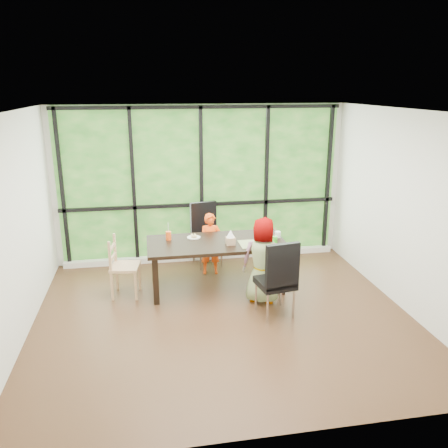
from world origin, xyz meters
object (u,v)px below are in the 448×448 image
(plate_far, at_px, (194,237))
(child_older, at_px, (265,260))
(chair_window_leather, at_px, (207,235))
(green_cup, at_px, (275,240))
(chair_interior_leather, at_px, (275,277))
(white_mug, at_px, (278,234))
(orange_cup, at_px, (168,236))
(dining_table, at_px, (216,265))
(plate_near, at_px, (257,243))
(tissue_box, at_px, (231,241))
(chair_end_beech, at_px, (125,267))
(child_toddler, at_px, (211,244))

(plate_far, bearing_deg, child_older, -40.54)
(chair_window_leather, xyz_separation_m, green_cup, (0.84, -1.21, 0.27))
(chair_window_leather, distance_m, chair_interior_leather, 2.03)
(white_mug, bearing_deg, orange_cup, 173.96)
(dining_table, distance_m, plate_near, 0.72)
(chair_window_leather, bearing_deg, tissue_box, -91.68)
(chair_end_beech, xyz_separation_m, white_mug, (2.32, 0.05, 0.35))
(chair_end_beech, xyz_separation_m, child_older, (1.96, -0.53, 0.17))
(dining_table, xyz_separation_m, child_toddler, (-0.00, 0.59, 0.13))
(white_mug, bearing_deg, chair_end_beech, -178.76)
(dining_table, relative_size, green_cup, 17.14)
(orange_cup, distance_m, green_cup, 1.60)
(orange_cup, bearing_deg, tissue_box, -22.56)
(plate_far, bearing_deg, chair_end_beech, -166.29)
(child_older, relative_size, tissue_box, 9.63)
(plate_far, xyz_separation_m, tissue_box, (0.50, -0.40, 0.05))
(plate_far, relative_size, orange_cup, 1.57)
(chair_interior_leather, relative_size, green_cup, 9.00)
(dining_table, distance_m, child_toddler, 0.61)
(chair_window_leather, distance_m, orange_cup, 1.05)
(orange_cup, relative_size, green_cup, 1.10)
(dining_table, bearing_deg, chair_interior_leather, -56.74)
(child_toddler, distance_m, white_mug, 1.15)
(chair_interior_leather, relative_size, orange_cup, 8.20)
(child_toddler, distance_m, plate_far, 0.53)
(white_mug, bearing_deg, tissue_box, -166.04)
(chair_window_leather, xyz_separation_m, white_mug, (0.97, -0.92, 0.26))
(chair_interior_leather, xyz_separation_m, tissue_box, (-0.45, 0.81, 0.27))
(orange_cup, bearing_deg, plate_near, -17.05)
(chair_interior_leather, bearing_deg, plate_far, -61.11)
(chair_interior_leather, xyz_separation_m, orange_cup, (-1.34, 1.18, 0.28))
(dining_table, bearing_deg, orange_cup, 163.51)
(chair_interior_leather, height_order, child_toddler, chair_interior_leather)
(orange_cup, xyz_separation_m, tissue_box, (0.89, -0.37, -0.01))
(child_older, bearing_deg, chair_interior_leather, 116.92)
(chair_end_beech, distance_m, tissue_box, 1.59)
(dining_table, height_order, plate_near, plate_near)
(tissue_box, bearing_deg, green_cup, -9.00)
(chair_window_leather, bearing_deg, child_older, -79.26)
(plate_near, bearing_deg, dining_table, 162.29)
(plate_near, bearing_deg, child_older, -86.24)
(child_toddler, bearing_deg, plate_near, -48.75)
(chair_interior_leather, bearing_deg, orange_cup, -50.74)
(chair_interior_leather, height_order, green_cup, chair_interior_leather)
(white_mug, bearing_deg, plate_near, -149.94)
(green_cup, relative_size, tissue_box, 0.93)
(chair_window_leather, height_order, tissue_box, chair_window_leather)
(plate_far, bearing_deg, child_toddler, 48.59)
(plate_near, bearing_deg, orange_cup, 162.95)
(chair_window_leather, distance_m, green_cup, 1.50)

